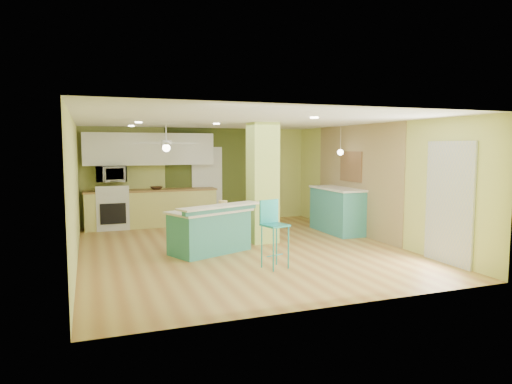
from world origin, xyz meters
The scene contains 23 objects.
floor centered at (0.00, 0.00, -0.01)m, with size 6.00×7.00×0.01m, color #A26F38.
ceiling centered at (0.00, 0.00, 2.50)m, with size 6.00×7.00×0.01m, color white.
wall_back centered at (0.00, 3.50, 1.25)m, with size 6.00×0.01×2.50m, color #CDD672.
wall_front centered at (0.00, -3.50, 1.25)m, with size 6.00×0.01×2.50m, color #CDD672.
wall_left centered at (-3.00, 0.00, 1.25)m, with size 0.01×7.00×2.50m, color #CDD672.
wall_right centered at (3.00, 0.00, 1.25)m, with size 0.01×7.00×2.50m, color #CDD672.
wood_panel centered at (2.99, 0.60, 1.25)m, with size 0.02×3.40×2.50m, color #957C55.
olive_accent centered at (0.20, 3.49, 1.25)m, with size 2.20×0.02×2.50m, color #465120.
interior_door centered at (0.20, 3.46, 1.00)m, with size 0.82×0.05×2.00m, color white.
french_door centered at (2.97, -2.30, 1.05)m, with size 0.04×1.08×2.10m, color silver.
column centered at (0.65, 0.50, 1.25)m, with size 0.55×0.55×2.50m, color #BEDB65.
kitchen_run centered at (-1.30, 3.20, 0.47)m, with size 3.25×0.63×0.94m.
stove centered at (-2.25, 3.19, 0.46)m, with size 0.76×0.66×1.08m.
upper_cabinets centered at (-1.30, 3.32, 1.95)m, with size 3.20×0.34×0.80m, color white.
microwave centered at (-2.25, 3.20, 1.35)m, with size 0.70×0.48×0.39m, color white.
ceiling_fan centered at (-1.10, 2.00, 2.08)m, with size 1.41×1.41×0.61m.
pendant_lamp centered at (2.65, 0.75, 1.88)m, with size 0.14×0.14×0.69m.
wall_decor centered at (2.96, 0.80, 1.55)m, with size 0.03×0.90×0.70m, color brown.
peninsula centered at (-0.64, -0.08, 0.43)m, with size 1.89×1.51×0.94m.
bar_stool centered at (0.06, -1.48, 0.75)m, with size 0.46×0.46×1.13m.
side_counter centered at (2.70, 0.91, 0.53)m, with size 0.70×1.64×1.05m.
fruit_bowl centered at (-1.18, 3.12, 0.98)m, with size 0.31×0.31×0.08m, color #362216.
canister centered at (-0.35, 0.05, 0.89)m, with size 0.17×0.17×0.15m, color gold.
Camera 1 is at (-2.77, -8.38, 2.00)m, focal length 32.00 mm.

